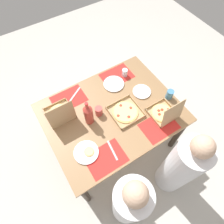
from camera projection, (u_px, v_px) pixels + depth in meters
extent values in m
plane|color=beige|center=(112.00, 140.00, 2.68)|extent=(6.00, 6.00, 0.00)
cylinder|color=#3F3328|center=(132.00, 81.00, 2.76)|extent=(0.07, 0.07, 0.72)
cylinder|color=#3F3328|center=(48.00, 123.00, 2.41)|extent=(0.07, 0.07, 0.72)
cylinder|color=#3F3328|center=(178.00, 134.00, 2.34)|extent=(0.07, 0.07, 0.72)
cylinder|color=#3F3328|center=(85.00, 194.00, 1.99)|extent=(0.07, 0.07, 0.72)
cube|color=#936D47|center=(112.00, 113.00, 2.05)|extent=(1.39, 1.09, 0.03)
cube|color=red|center=(117.00, 76.00, 2.30)|extent=(0.36, 0.26, 0.00)
cube|color=red|center=(69.00, 99.00, 2.13)|extent=(0.36, 0.26, 0.00)
cube|color=red|center=(159.00, 126.00, 1.96)|extent=(0.36, 0.26, 0.00)
cube|color=red|center=(106.00, 159.00, 1.78)|extent=(0.36, 0.26, 0.00)
cube|color=tan|center=(162.00, 113.00, 2.03)|extent=(0.26, 0.26, 0.01)
cube|color=tan|center=(171.00, 107.00, 2.05)|extent=(0.01, 0.26, 0.03)
cube|color=tan|center=(153.00, 118.00, 1.98)|extent=(0.01, 0.26, 0.03)
cube|color=tan|center=(155.00, 104.00, 2.07)|extent=(0.26, 0.01, 0.03)
cube|color=tan|center=(170.00, 122.00, 1.96)|extent=(0.26, 0.01, 0.03)
cylinder|color=#E0B76B|center=(162.00, 113.00, 2.02)|extent=(0.23, 0.23, 0.01)
cylinder|color=#EFD67F|center=(162.00, 113.00, 2.01)|extent=(0.20, 0.20, 0.00)
cylinder|color=red|center=(159.00, 114.00, 2.00)|extent=(0.03, 0.03, 0.00)
cylinder|color=red|center=(165.00, 118.00, 1.98)|extent=(0.03, 0.03, 0.00)
cylinder|color=red|center=(168.00, 115.00, 2.00)|extent=(0.03, 0.03, 0.00)
cylinder|color=red|center=(168.00, 109.00, 2.03)|extent=(0.03, 0.03, 0.00)
cylinder|color=red|center=(162.00, 110.00, 2.03)|extent=(0.03, 0.03, 0.00)
cylinder|color=red|center=(159.00, 111.00, 2.02)|extent=(0.03, 0.03, 0.00)
cube|color=tan|center=(173.00, 113.00, 1.84)|extent=(0.26, 0.04, 0.25)
cube|color=tan|center=(60.00, 114.00, 2.03)|extent=(0.27, 0.27, 0.01)
cube|color=tan|center=(71.00, 107.00, 2.05)|extent=(0.01, 0.27, 0.03)
cube|color=tan|center=(48.00, 119.00, 1.98)|extent=(0.01, 0.27, 0.03)
cube|color=tan|center=(54.00, 104.00, 2.07)|extent=(0.27, 0.01, 0.03)
cube|color=tan|center=(65.00, 122.00, 1.96)|extent=(0.27, 0.01, 0.03)
cylinder|color=#E0B76B|center=(60.00, 113.00, 2.02)|extent=(0.23, 0.23, 0.01)
cylinder|color=#EFD67F|center=(60.00, 113.00, 2.01)|extent=(0.21, 0.21, 0.00)
cylinder|color=red|center=(53.00, 115.00, 2.00)|extent=(0.03, 0.03, 0.00)
cylinder|color=red|center=(59.00, 119.00, 1.97)|extent=(0.03, 0.03, 0.00)
cylinder|color=red|center=(65.00, 113.00, 2.01)|extent=(0.03, 0.03, 0.00)
cylinder|color=red|center=(62.00, 106.00, 2.05)|extent=(0.03, 0.03, 0.00)
cylinder|color=red|center=(56.00, 109.00, 2.03)|extent=(0.03, 0.03, 0.00)
cube|color=tan|center=(62.00, 115.00, 1.83)|extent=(0.27, 0.02, 0.27)
cube|color=tan|center=(125.00, 112.00, 2.04)|extent=(0.30, 0.30, 0.01)
cube|color=tan|center=(137.00, 105.00, 2.06)|extent=(0.01, 0.30, 0.03)
cube|color=tan|center=(113.00, 118.00, 1.98)|extent=(0.01, 0.30, 0.03)
cube|color=tan|center=(118.00, 101.00, 2.08)|extent=(0.30, 0.01, 0.03)
cube|color=tan|center=(134.00, 122.00, 1.96)|extent=(0.30, 0.01, 0.03)
cylinder|color=#E0B76B|center=(125.00, 112.00, 2.03)|extent=(0.27, 0.27, 0.01)
cylinder|color=#EFD67F|center=(125.00, 112.00, 2.02)|extent=(0.24, 0.24, 0.00)
cylinder|color=red|center=(118.00, 116.00, 1.99)|extent=(0.03, 0.03, 0.00)
cylinder|color=red|center=(129.00, 117.00, 1.98)|extent=(0.03, 0.03, 0.00)
cylinder|color=red|center=(131.00, 108.00, 2.04)|extent=(0.03, 0.03, 0.00)
cylinder|color=red|center=(121.00, 105.00, 2.06)|extent=(0.03, 0.03, 0.00)
cylinder|color=white|center=(86.00, 152.00, 1.81)|extent=(0.23, 0.23, 0.01)
cylinder|color=white|center=(86.00, 152.00, 1.80)|extent=(0.23, 0.23, 0.01)
cylinder|color=#E0B76B|center=(89.00, 152.00, 1.80)|extent=(0.09, 0.09, 0.01)
cylinder|color=#EFD67F|center=(89.00, 152.00, 1.79)|extent=(0.08, 0.08, 0.00)
cylinder|color=white|center=(114.00, 84.00, 2.23)|extent=(0.23, 0.23, 0.01)
cylinder|color=white|center=(114.00, 84.00, 2.22)|extent=(0.24, 0.24, 0.01)
cylinder|color=white|center=(142.00, 92.00, 2.17)|extent=(0.19, 0.19, 0.01)
cylinder|color=white|center=(142.00, 91.00, 2.16)|extent=(0.20, 0.20, 0.01)
cylinder|color=#B2382D|center=(89.00, 115.00, 1.89)|extent=(0.09, 0.09, 0.22)
cone|color=#B2382D|center=(87.00, 108.00, 1.78)|extent=(0.09, 0.09, 0.04)
cylinder|color=#B2382D|center=(87.00, 106.00, 1.74)|extent=(0.03, 0.03, 0.06)
cylinder|color=red|center=(86.00, 104.00, 1.72)|extent=(0.03, 0.03, 0.01)
cylinder|color=teal|center=(170.00, 94.00, 2.09)|extent=(0.07, 0.07, 0.11)
cylinder|color=silver|center=(125.00, 73.00, 2.26)|extent=(0.07, 0.07, 0.09)
cylinder|color=#BF4742|center=(99.00, 111.00, 1.99)|extent=(0.08, 0.08, 0.10)
cube|color=#B7B7BC|center=(112.00, 150.00, 1.82)|extent=(0.04, 0.21, 0.00)
cube|color=#B7B7BC|center=(75.00, 94.00, 2.16)|extent=(0.19, 0.13, 0.00)
cylinder|color=white|center=(179.00, 168.00, 1.99)|extent=(0.32, 0.32, 0.99)
sphere|color=#D1A889|center=(203.00, 147.00, 1.48)|extent=(0.19, 0.19, 0.19)
cylinder|color=white|center=(129.00, 203.00, 1.83)|extent=(0.32, 0.32, 0.97)
sphere|color=#D1A889|center=(136.00, 194.00, 1.33)|extent=(0.19, 0.19, 0.19)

